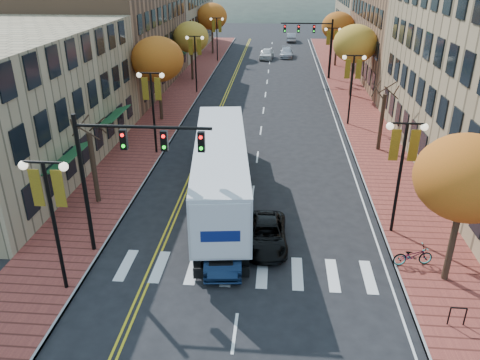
% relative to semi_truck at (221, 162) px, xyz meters
% --- Properties ---
extents(ground, '(200.00, 200.00, 0.00)m').
position_rel_semi_truck_xyz_m(ground, '(1.82, -9.03, -2.44)').
color(ground, black).
rests_on(ground, ground).
extents(sidewalk_left, '(4.00, 85.00, 0.15)m').
position_rel_semi_truck_xyz_m(sidewalk_left, '(-7.18, 23.47, -2.37)').
color(sidewalk_left, brown).
rests_on(sidewalk_left, ground).
extents(sidewalk_right, '(4.00, 85.00, 0.15)m').
position_rel_semi_truck_xyz_m(sidewalk_right, '(10.82, 23.47, -2.37)').
color(sidewalk_right, brown).
rests_on(sidewalk_right, ground).
extents(building_left_mid, '(12.00, 24.00, 11.00)m').
position_rel_semi_truck_xyz_m(building_left_mid, '(-15.18, 26.97, 3.06)').
color(building_left_mid, brown).
rests_on(building_left_mid, ground).
extents(building_left_far, '(12.00, 26.00, 9.50)m').
position_rel_semi_truck_xyz_m(building_left_far, '(-15.18, 51.97, 2.31)').
color(building_left_far, '#9E8966').
rests_on(building_left_far, ground).
extents(building_right_mid, '(15.00, 24.00, 10.00)m').
position_rel_semi_truck_xyz_m(building_right_mid, '(20.32, 32.97, 2.56)').
color(building_right_mid, brown).
rests_on(building_right_mid, ground).
extents(building_right_far, '(15.00, 20.00, 11.00)m').
position_rel_semi_truck_xyz_m(building_right_far, '(20.32, 54.97, 3.06)').
color(building_right_far, '#9E8966').
rests_on(building_right_far, ground).
extents(tree_left_a, '(0.28, 0.28, 4.20)m').
position_rel_semi_truck_xyz_m(tree_left_a, '(-7.18, -1.03, -0.19)').
color(tree_left_a, '#382619').
rests_on(tree_left_a, sidewalk_left).
extents(tree_left_b, '(4.48, 4.48, 7.21)m').
position_rel_semi_truck_xyz_m(tree_left_b, '(-7.18, 14.97, 3.00)').
color(tree_left_b, '#382619').
rests_on(tree_left_b, sidewalk_left).
extents(tree_left_c, '(4.16, 4.16, 6.69)m').
position_rel_semi_truck_xyz_m(tree_left_c, '(-7.18, 30.97, 2.61)').
color(tree_left_c, '#382619').
rests_on(tree_left_c, sidewalk_left).
extents(tree_left_d, '(4.61, 4.61, 7.42)m').
position_rel_semi_truck_xyz_m(tree_left_d, '(-7.18, 48.97, 3.16)').
color(tree_left_d, '#382619').
rests_on(tree_left_d, sidewalk_left).
extents(tree_right_a, '(4.16, 4.16, 6.69)m').
position_rel_semi_truck_xyz_m(tree_right_a, '(10.82, -7.03, 2.61)').
color(tree_right_a, '#382619').
rests_on(tree_right_a, sidewalk_right).
extents(tree_right_b, '(0.28, 0.28, 4.20)m').
position_rel_semi_truck_xyz_m(tree_right_b, '(10.82, 8.97, -0.19)').
color(tree_right_b, '#382619').
rests_on(tree_right_b, sidewalk_right).
extents(tree_right_c, '(4.48, 4.48, 7.21)m').
position_rel_semi_truck_xyz_m(tree_right_c, '(10.82, 24.97, 3.00)').
color(tree_right_c, '#382619').
rests_on(tree_right_c, sidewalk_right).
extents(tree_right_d, '(4.35, 4.35, 7.00)m').
position_rel_semi_truck_xyz_m(tree_right_d, '(10.82, 40.97, 2.85)').
color(tree_right_d, '#382619').
rests_on(tree_right_d, sidewalk_right).
extents(lamp_left_a, '(1.96, 0.36, 6.05)m').
position_rel_semi_truck_xyz_m(lamp_left_a, '(-5.68, -9.03, 1.85)').
color(lamp_left_a, black).
rests_on(lamp_left_a, ground).
extents(lamp_left_b, '(1.96, 0.36, 6.05)m').
position_rel_semi_truck_xyz_m(lamp_left_b, '(-5.68, 6.97, 1.85)').
color(lamp_left_b, black).
rests_on(lamp_left_b, ground).
extents(lamp_left_c, '(1.96, 0.36, 6.05)m').
position_rel_semi_truck_xyz_m(lamp_left_c, '(-5.68, 24.97, 1.85)').
color(lamp_left_c, black).
rests_on(lamp_left_c, ground).
extents(lamp_left_d, '(1.96, 0.36, 6.05)m').
position_rel_semi_truck_xyz_m(lamp_left_d, '(-5.68, 42.97, 1.85)').
color(lamp_left_d, black).
rests_on(lamp_left_d, ground).
extents(lamp_right_a, '(1.96, 0.36, 6.05)m').
position_rel_semi_truck_xyz_m(lamp_right_a, '(9.32, -3.03, 1.85)').
color(lamp_right_a, black).
rests_on(lamp_right_a, ground).
extents(lamp_right_b, '(1.96, 0.36, 6.05)m').
position_rel_semi_truck_xyz_m(lamp_right_b, '(9.32, 14.97, 1.85)').
color(lamp_right_b, black).
rests_on(lamp_right_b, ground).
extents(lamp_right_c, '(1.96, 0.36, 6.05)m').
position_rel_semi_truck_xyz_m(lamp_right_c, '(9.32, 32.97, 1.85)').
color(lamp_right_c, black).
rests_on(lamp_right_c, ground).
extents(traffic_mast_near, '(6.10, 0.35, 7.00)m').
position_rel_semi_truck_xyz_m(traffic_mast_near, '(-3.66, -6.03, 2.48)').
color(traffic_mast_near, black).
rests_on(traffic_mast_near, ground).
extents(traffic_mast_far, '(6.10, 0.34, 7.00)m').
position_rel_semi_truck_xyz_m(traffic_mast_far, '(7.29, 32.97, 2.48)').
color(traffic_mast_far, black).
rests_on(traffic_mast_far, ground).
extents(semi_truck, '(4.60, 16.90, 4.18)m').
position_rel_semi_truck_xyz_m(semi_truck, '(0.00, 0.00, 0.00)').
color(semi_truck, black).
rests_on(semi_truck, ground).
extents(navy_sedan, '(2.12, 4.95, 1.59)m').
position_rel_semi_truck_xyz_m(navy_sedan, '(0.84, -6.07, -1.65)').
color(navy_sedan, black).
rests_on(navy_sedan, ground).
extents(black_suv, '(2.17, 4.40, 1.20)m').
position_rel_semi_truck_xyz_m(black_suv, '(2.83, -4.72, -1.84)').
color(black_suv, black).
rests_on(black_suv, ground).
extents(car_far_white, '(2.28, 4.72, 1.55)m').
position_rel_semi_truck_xyz_m(car_far_white, '(1.32, 45.76, -1.66)').
color(car_far_white, silver).
rests_on(car_far_white, ground).
extents(car_far_silver, '(2.10, 4.80, 1.37)m').
position_rel_semi_truck_xyz_m(car_far_silver, '(4.21, 47.44, -1.75)').
color(car_far_silver, '#B0B1B8').
rests_on(car_far_silver, ground).
extents(car_far_oncoming, '(1.76, 4.66, 1.52)m').
position_rel_semi_truck_xyz_m(car_far_oncoming, '(5.24, 63.02, -1.68)').
color(car_far_oncoming, '#97969D').
rests_on(car_far_oncoming, ground).
extents(bicycle, '(1.95, 0.97, 0.98)m').
position_rel_semi_truck_xyz_m(bicycle, '(9.62, -6.09, -1.80)').
color(bicycle, gray).
rests_on(bicycle, sidewalk_right).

